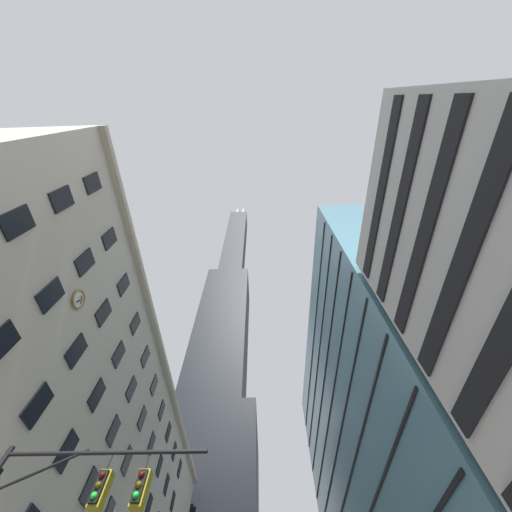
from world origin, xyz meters
TOP-DOWN VIEW (x-y plane):
  - station_building at (-19.31, 24.81)m, footprint 17.29×61.64m
  - dark_skyscraper at (-12.59, 71.85)m, footprint 26.43×26.43m
  - glass_office_midrise at (19.21, 28.61)m, footprint 16.53×45.24m

SIDE VIEW (x-z plane):
  - station_building at x=-19.31m, z-range -0.02..29.36m
  - glass_office_midrise at x=19.21m, z-range 0.00..41.24m
  - dark_skyscraper at x=-12.59m, z-range -44.61..181.57m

